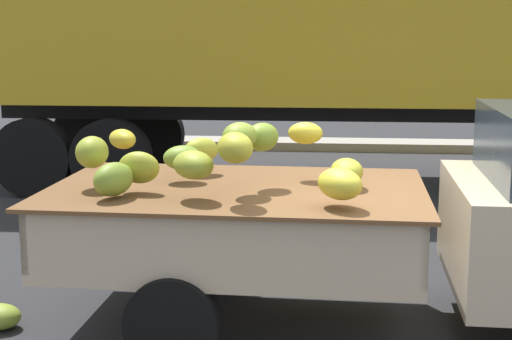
% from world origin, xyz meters
% --- Properties ---
extents(ground, '(220.00, 220.00, 0.00)m').
position_xyz_m(ground, '(0.00, 0.00, 0.00)').
color(ground, '#28282B').
extents(curb_strip, '(80.00, 0.80, 0.16)m').
position_xyz_m(curb_strip, '(0.00, 9.14, 0.08)').
color(curb_strip, gray).
rests_on(curb_strip, ground).
extents(pickup_truck, '(4.99, 1.96, 1.70)m').
position_xyz_m(pickup_truck, '(0.53, 0.12, 0.89)').
color(pickup_truck, '#CCB793').
rests_on(pickup_truck, ground).
extents(semi_trailer, '(12.01, 2.71, 3.95)m').
position_xyz_m(semi_trailer, '(-0.08, 5.73, 2.54)').
color(semi_trailer, gold).
rests_on(semi_trailer, ground).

